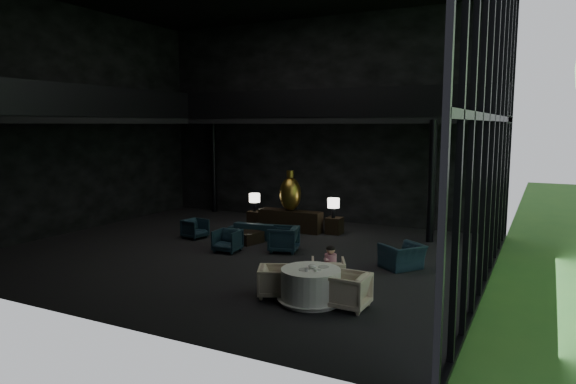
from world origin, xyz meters
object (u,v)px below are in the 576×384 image
at_px(coffee_table, 247,237).
at_px(dining_table, 311,288).
at_px(side_table_left, 256,218).
at_px(dining_chair_west, 275,280).
at_px(window_armchair, 402,253).
at_px(table_lamp_right, 333,204).
at_px(table_lamp_left, 255,199).
at_px(side_table_right, 334,226).
at_px(lounge_armchair_south, 227,240).
at_px(console, 290,221).
at_px(bronze_urn, 290,193).
at_px(dining_chair_north, 328,272).
at_px(child, 331,258).
at_px(sofa, 258,228).
at_px(dining_chair_east, 348,288).
at_px(lounge_armchair_west, 195,228).
at_px(lounge_armchair_east, 284,236).

height_order(coffee_table, dining_table, dining_table).
xyz_separation_m(side_table_left, dining_chair_west, (4.51, -6.77, 0.08)).
bearing_deg(dining_chair_west, window_armchair, -54.12).
bearing_deg(table_lamp_right, table_lamp_left, -179.55).
height_order(side_table_right, lounge_armchair_south, lounge_armchair_south).
bearing_deg(dining_chair_west, console, -0.70).
distance_m(bronze_urn, dining_chair_west, 7.21).
relative_size(coffee_table, dining_chair_north, 1.03).
height_order(lounge_armchair_south, child, child).
relative_size(side_table_left, sofa, 0.32).
xyz_separation_m(bronze_urn, dining_chair_north, (3.77, -5.50, -0.97)).
xyz_separation_m(console, side_table_right, (1.60, 0.29, -0.09)).
height_order(window_armchair, dining_chair_east, dining_chair_east).
height_order(table_lamp_left, lounge_armchair_west, table_lamp_left).
xyz_separation_m(lounge_armchair_south, dining_table, (4.11, -2.92, -0.04)).
distance_m(side_table_left, table_lamp_right, 3.30).
height_order(bronze_urn, dining_chair_north, bronze_urn).
relative_size(console, dining_chair_north, 2.94).
xyz_separation_m(bronze_urn, child, (3.84, -5.52, -0.63)).
distance_m(coffee_table, dining_chair_east, 6.59).
distance_m(window_armchair, coffee_table, 5.38).
xyz_separation_m(sofa, coffee_table, (0.01, -0.74, -0.16)).
distance_m(bronze_urn, coffee_table, 2.63).
bearing_deg(coffee_table, table_lamp_left, 115.16).
relative_size(lounge_armchair_west, lounge_armchair_south, 0.92).
bearing_deg(console, lounge_armchair_south, -95.07).
relative_size(lounge_armchair_west, coffee_table, 0.81).
height_order(bronze_urn, table_lamp_right, bronze_urn).
xyz_separation_m(console, lounge_armchair_east, (1.20, -2.83, 0.10)).
relative_size(coffee_table, dining_chair_east, 0.94).
relative_size(side_table_left, table_lamp_left, 0.83).
bearing_deg(lounge_armchair_east, dining_table, 20.26).
bearing_deg(child, lounge_armchair_east, -45.57).
height_order(table_lamp_left, table_lamp_right, table_lamp_right).
bearing_deg(dining_table, window_armchair, 72.73).
xyz_separation_m(side_table_left, lounge_armchair_south, (1.28, -3.86, 0.08)).
distance_m(bronze_urn, sofa, 1.92).
height_order(dining_chair_north, child, child).
distance_m(table_lamp_left, lounge_armchair_west, 2.89).
distance_m(dining_chair_north, dining_chair_west, 1.34).
bearing_deg(dining_chair_west, lounge_armchair_south, 23.25).
relative_size(table_lamp_right, window_armchair, 0.71).
height_order(side_table_left, lounge_armchair_south, lounge_armchair_south).
bearing_deg(dining_chair_north, lounge_armchair_south, -49.79).
relative_size(table_lamp_right, dining_table, 0.47).
relative_size(console, coffee_table, 2.86).
bearing_deg(window_armchair, side_table_left, -80.50).
xyz_separation_m(window_armchair, dining_chair_east, (-0.24, -3.48, 0.02)).
distance_m(side_table_right, dining_chair_north, 6.19).
bearing_deg(coffee_table, console, 79.20).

